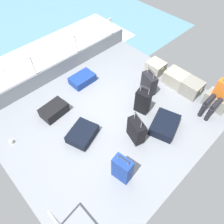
{
  "coord_description": "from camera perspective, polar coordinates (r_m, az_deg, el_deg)",
  "views": [
    {
      "loc": [
        2.32,
        -2.21,
        4.22
      ],
      "look_at": [
        0.06,
        -0.02,
        0.25
      ],
      "focal_mm": 33.54,
      "sensor_mm": 36.0,
      "label": 1
    }
  ],
  "objects": [
    {
      "name": "sea_wake",
      "position": [
        7.79,
        -19.4,
        12.68
      ],
      "size": [
        12.0,
        12.0,
        0.01
      ],
      "color": "#598C9E",
      "rests_on": "ground_plane"
    },
    {
      "name": "suitcase_5",
      "position": [
        4.22,
        2.78,
        -15.27
      ],
      "size": [
        0.4,
        0.27,
        0.8
      ],
      "color": "navy",
      "rests_on": "ground_plane"
    },
    {
      "name": "gunwale_port",
      "position": [
        6.4,
        -14.13,
        11.3
      ],
      "size": [
        0.06,
        5.2,
        0.45
      ],
      "primitive_type": "cube",
      "color": "gray",
      "rests_on": "ground_plane"
    },
    {
      "name": "ground_plane",
      "position": [
        5.32,
        -0.28,
        -1.37
      ],
      "size": [
        4.4,
        5.2,
        0.06
      ],
      "primitive_type": "cube",
      "color": "gray"
    },
    {
      "name": "suitcase_3",
      "position": [
        6.12,
        -8.06,
        8.86
      ],
      "size": [
        0.46,
        0.7,
        0.23
      ],
      "color": "navy",
      "rests_on": "ground_plane"
    },
    {
      "name": "railing_port",
      "position": [
        6.07,
        -15.17,
        15.28
      ],
      "size": [
        0.04,
        4.2,
        1.02
      ],
      "color": "silver",
      "rests_on": "ground_plane"
    },
    {
      "name": "suitcase_4",
      "position": [
        5.14,
        14.15,
        -3.45
      ],
      "size": [
        0.76,
        0.87,
        0.25
      ],
      "color": "black",
      "rests_on": "ground_plane"
    },
    {
      "name": "suitcase_1",
      "position": [
        4.73,
        6.61,
        -5.0
      ],
      "size": [
        0.5,
        0.36,
        0.81
      ],
      "color": "black",
      "rests_on": "ground_plane"
    },
    {
      "name": "passenger_seated",
      "position": [
        5.62,
        27.14,
        4.33
      ],
      "size": [
        0.34,
        0.66,
        1.09
      ],
      "color": "orange",
      "rests_on": "ground_plane"
    },
    {
      "name": "cargo_crate_0",
      "position": [
        6.48,
        11.81,
        11.83
      ],
      "size": [
        0.52,
        0.45,
        0.35
      ],
      "color": "#9E9989",
      "rests_on": "ground_plane"
    },
    {
      "name": "cargo_crate_2",
      "position": [
        6.08,
        20.9,
        6.19
      ],
      "size": [
        0.53,
        0.47,
        0.4
      ],
      "color": "gray",
      "rests_on": "ground_plane"
    },
    {
      "name": "suitcase_6",
      "position": [
        5.23,
        8.38,
        2.79
      ],
      "size": [
        0.4,
        0.29,
        0.84
      ],
      "color": "black",
      "rests_on": "ground_plane"
    },
    {
      "name": "suitcase_0",
      "position": [
        5.76,
        9.99,
        7.67
      ],
      "size": [
        0.49,
        0.34,
        0.75
      ],
      "color": "black",
      "rests_on": "ground_plane"
    },
    {
      "name": "suitcase_7",
      "position": [
        4.92,
        -8.08,
        -5.91
      ],
      "size": [
        0.71,
        0.8,
        0.22
      ],
      "color": "black",
      "rests_on": "ground_plane"
    },
    {
      "name": "paper_cup",
      "position": [
        5.35,
        -25.79,
        -7.38
      ],
      "size": [
        0.08,
        0.08,
        0.1
      ],
      "primitive_type": "cylinder",
      "color": "white",
      "rests_on": "ground_plane"
    },
    {
      "name": "cargo_crate_1",
      "position": [
        6.24,
        16.97,
        8.85
      ],
      "size": [
        0.62,
        0.49,
        0.38
      ],
      "color": "#9E9989",
      "rests_on": "ground_plane"
    },
    {
      "name": "cargo_crate_3",
      "position": [
        6.0,
        26.62,
        2.76
      ],
      "size": [
        0.63,
        0.39,
        0.39
      ],
      "color": "gray",
      "rests_on": "ground_plane"
    },
    {
      "name": "suitcase_2",
      "position": [
        5.44,
        -15.54,
        0.46
      ],
      "size": [
        0.48,
        0.68,
        0.27
      ],
      "color": "black",
      "rests_on": "ground_plane"
    }
  ]
}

